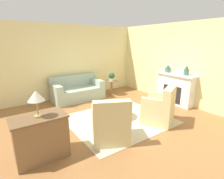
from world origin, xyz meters
TOP-DOWN VIEW (x-y plane):
  - ground_plane at (0.00, 0.00)m, footprint 16.00×16.00m
  - wall_back at (0.00, 2.95)m, footprint 9.77×0.12m
  - wall_right at (2.71, 0.00)m, footprint 0.12×9.31m
  - rug at (0.00, 0.00)m, footprint 2.71×2.39m
  - couch at (-0.19, 2.40)m, footprint 1.89×0.94m
  - armchair_left at (-0.82, -0.77)m, footprint 1.03×1.02m
  - armchair_right at (0.82, -0.77)m, footprint 1.03×1.02m
  - ottoman_table at (-0.00, 0.19)m, footprint 0.78×0.78m
  - side_table at (1.23, 2.12)m, footprint 0.46×0.46m
  - fireplace at (2.47, -0.04)m, footprint 0.44×1.42m
  - dresser at (-2.21, -0.50)m, footprint 0.97×0.55m
  - vase_mantel_near at (2.45, 0.32)m, footprint 0.21×0.21m
  - vase_mantel_far at (2.45, -0.40)m, footprint 0.17×0.17m
  - potted_plant_on_side_table at (1.23, 2.12)m, footprint 0.25×0.25m
  - table_lamp at (-2.21, -0.50)m, footprint 0.29×0.29m

SIDE VIEW (x-z plane):
  - ground_plane at x=0.00m, z-range 0.00..0.00m
  - rug at x=0.00m, z-range 0.00..0.01m
  - ottoman_table at x=0.00m, z-range 0.07..0.51m
  - couch at x=-0.19m, z-range -0.12..0.78m
  - armchair_left at x=-0.82m, z-range -0.11..0.90m
  - armchair_right at x=0.82m, z-range -0.11..0.90m
  - side_table at x=1.23m, z-range 0.10..0.70m
  - dresser at x=-2.21m, z-range 0.02..0.87m
  - fireplace at x=2.47m, z-range 0.03..1.11m
  - potted_plant_on_side_table at x=1.23m, z-range 0.62..0.95m
  - vase_mantel_near at x=2.45m, z-range 1.06..1.30m
  - vase_mantel_far at x=2.45m, z-range 1.06..1.34m
  - table_lamp at x=-2.21m, z-range 0.99..1.47m
  - wall_back at x=0.00m, z-range 0.00..2.80m
  - wall_right at x=2.71m, z-range 0.00..2.80m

